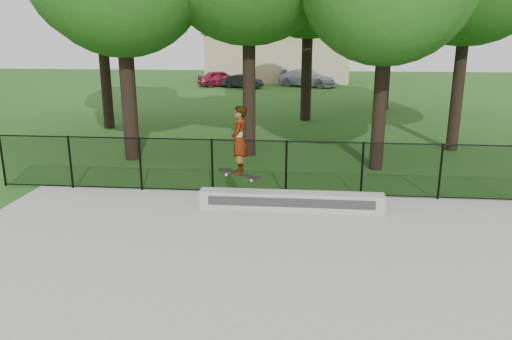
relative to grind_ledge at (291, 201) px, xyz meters
The scene contains 9 objects.
ground 4.71m from the grind_ledge, 92.11° to the right, with size 100.00×100.00×0.00m, color #254A14.
concrete_slab 4.71m from the grind_ledge, 92.11° to the right, with size 14.00×12.00×0.06m, color #979692.
grind_ledge is the anchor object (origin of this frame).
car_a 29.20m from the grind_ledge, 102.82° to the left, with size 1.49×3.69×1.26m, color maroon.
car_b 27.85m from the grind_ledge, 99.49° to the left, with size 1.08×2.81×1.02m, color black.
car_c 28.94m from the grind_ledge, 89.16° to the left, with size 1.89×4.27×1.35m, color #A4A4BA.
skater_airborne 1.98m from the grind_ledge, 168.70° to the right, with size 0.82×0.60×1.81m.
chainlink_fence 1.32m from the grind_ledge, 98.20° to the left, with size 16.06×0.06×1.50m.
distant_building 33.42m from the grind_ledge, 93.73° to the left, with size 12.40×6.40×4.30m.
Camera 1 is at (0.44, -6.94, 4.33)m, focal length 35.00 mm.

